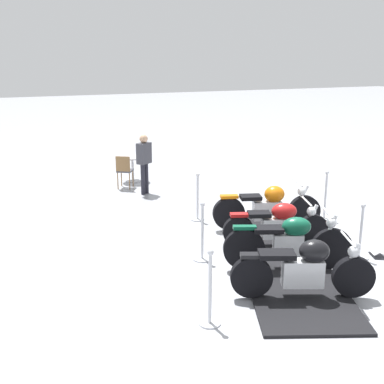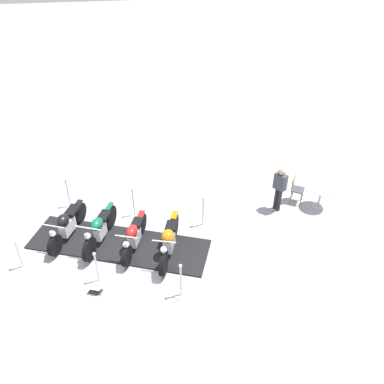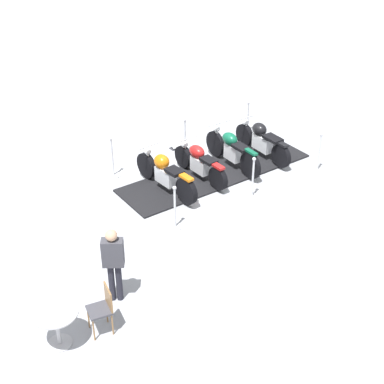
{
  "view_description": "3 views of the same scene",
  "coord_description": "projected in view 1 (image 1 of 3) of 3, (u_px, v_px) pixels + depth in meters",
  "views": [
    {
      "loc": [
        4.89,
        7.19,
        3.62
      ],
      "look_at": [
        0.86,
        -2.13,
        0.83
      ],
      "focal_mm": 46.71,
      "sensor_mm": 36.0,
      "label": 1
    },
    {
      "loc": [
        -8.97,
        -0.76,
        8.17
      ],
      "look_at": [
        0.91,
        -2.38,
        1.03
      ],
      "focal_mm": 37.0,
      "sensor_mm": 36.0,
      "label": 2
    },
    {
      "loc": [
        6.62,
        -11.42,
        7.49
      ],
      "look_at": [
        0.79,
        -2.4,
        0.91
      ],
      "focal_mm": 53.52,
      "sensor_mm": 36.0,
      "label": 3
    }
  ],
  "objects": [
    {
      "name": "stanchion_left_front",
      "position": [
        210.0,
        299.0,
        6.86
      ],
      "size": [
        0.31,
        0.31,
        1.12
      ],
      "color": "silver",
      "rests_on": "ground_plane"
    },
    {
      "name": "cafe_table",
      "position": [
        133.0,
        163.0,
        14.65
      ],
      "size": [
        0.8,
        0.8,
        0.75
      ],
      "color": "#B7B7BC",
      "rests_on": "ground_plane"
    },
    {
      "name": "bystander_person",
      "position": [
        144.0,
        159.0,
        13.23
      ],
      "size": [
        0.45,
        0.41,
        1.61
      ],
      "rotation": [
        0.0,
        0.0,
        2.16
      ],
      "color": "#23232D",
      "rests_on": "ground_plane"
    },
    {
      "name": "stanchion_left_rear",
      "position": [
        198.0,
        205.0,
        11.26
      ],
      "size": [
        0.32,
        0.32,
        1.1
      ],
      "color": "silver",
      "rests_on": "ground_plane"
    },
    {
      "name": "info_placard",
      "position": [
        377.0,
        253.0,
        9.29
      ],
      "size": [
        0.34,
        0.39,
        0.21
      ],
      "rotation": [
        0.0,
        0.0,
        1.19
      ],
      "color": "#333338",
      "rests_on": "ground_plane"
    },
    {
      "name": "stanchion_right_rear",
      "position": [
        325.0,
        204.0,
        11.34
      ],
      "size": [
        0.36,
        0.36,
        1.13
      ],
      "color": "silver",
      "rests_on": "ground_plane"
    },
    {
      "name": "stanchion_right_mid",
      "position": [
        360.0,
        242.0,
        9.15
      ],
      "size": [
        0.36,
        0.36,
        1.05
      ],
      "color": "silver",
      "rests_on": "ground_plane"
    },
    {
      "name": "display_platform",
      "position": [
        281.0,
        257.0,
        9.19
      ],
      "size": [
        3.41,
        5.55,
        0.05
      ],
      "primitive_type": "cube",
      "rotation": [
        0.0,
        0.0,
        -1.95
      ],
      "color": "black",
      "rests_on": "ground_plane"
    },
    {
      "name": "cafe_chair_near_table",
      "position": [
        124.0,
        169.0,
        13.87
      ],
      "size": [
        0.55,
        0.55,
        0.94
      ],
      "rotation": [
        0.0,
        0.0,
        -2.14
      ],
      "color": "olive",
      "rests_on": "ground_plane"
    },
    {
      "name": "motorcycle_copper",
      "position": [
        268.0,
        207.0,
        10.59
      ],
      "size": [
        2.25,
        0.93,
        1.0
      ],
      "rotation": [
        0.0,
        0.0,
        -3.45
      ],
      "color": "black",
      "rests_on": "display_platform"
    },
    {
      "name": "stanchion_left_mid",
      "position": [
        202.0,
        242.0,
        9.07
      ],
      "size": [
        0.35,
        0.35,
        1.1
      ],
      "color": "silver",
      "rests_on": "ground_plane"
    },
    {
      "name": "motorcycle_forest",
      "position": [
        290.0,
        241.0,
        8.54
      ],
      "size": [
        2.1,
        1.07,
        1.05
      ],
      "rotation": [
        0.0,
        0.0,
        -3.54
      ],
      "color": "black",
      "rests_on": "display_platform"
    },
    {
      "name": "ground_plane",
      "position": [
        281.0,
        258.0,
        9.2
      ],
      "size": [
        80.0,
        80.0,
        0.0
      ],
      "primitive_type": "plane",
      "color": "#A8AAB2"
    },
    {
      "name": "motorcycle_maroon",
      "position": [
        278.0,
        224.0,
        9.58
      ],
      "size": [
        1.99,
        0.92,
        0.9
      ],
      "rotation": [
        0.0,
        0.0,
        -3.49
      ],
      "color": "black",
      "rests_on": "display_platform"
    },
    {
      "name": "motorcycle_black",
      "position": [
        305.0,
        268.0,
        7.53
      ],
      "size": [
        2.07,
        1.06,
        0.95
      ],
      "rotation": [
        0.0,
        0.0,
        -3.54
      ],
      "color": "black",
      "rests_on": "display_platform"
    }
  ]
}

